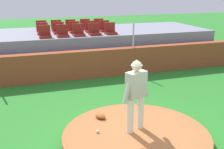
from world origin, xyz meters
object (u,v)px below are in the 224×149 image
stadium_chair_0 (45,34)px  stadium_chair_3 (94,31)px  stadium_chair_5 (43,31)px  stadium_chair_10 (42,28)px  stadium_chair_9 (105,28)px  stadium_chair_14 (99,26)px  stadium_chair_1 (63,33)px  stadium_chair_6 (59,30)px  pitcher (136,90)px  stadium_chair_11 (57,27)px  fielding_glove (101,116)px  stadium_chair_12 (71,27)px  stadium_chair_7 (75,29)px  stadium_chair_8 (91,29)px  stadium_chair_2 (78,32)px  baseball (98,131)px  stadium_chair_4 (110,31)px  stadium_chair_13 (85,26)px

stadium_chair_0 → stadium_chair_3: (2.09, 0.03, 0.00)m
stadium_chair_5 → stadium_chair_10: (0.02, 0.91, 0.00)m
stadium_chair_3 → stadium_chair_9: bearing=-129.3°
stadium_chair_3 → stadium_chair_14: 1.90m
stadium_chair_1 → stadium_chair_6: same height
stadium_chair_1 → stadium_chair_10: same height
pitcher → stadium_chair_9: bearing=56.4°
stadium_chair_11 → stadium_chair_0: bearing=68.6°
stadium_chair_14 → stadium_chair_9: bearing=91.0°
stadium_chair_0 → stadium_chair_10: 1.82m
fielding_glove → stadium_chair_10: 7.27m
stadium_chair_12 → stadium_chair_14: 1.41m
fielding_glove → stadium_chair_3: (1.25, 5.30, 1.40)m
stadium_chair_7 → stadium_chair_9: size_ratio=1.00×
stadium_chair_5 → stadium_chair_14: 2.94m
stadium_chair_6 → stadium_chair_8: (1.46, 0.01, 0.00)m
stadium_chair_0 → stadium_chair_3: same height
fielding_glove → stadium_chair_9: 6.64m
stadium_chair_6 → stadium_chair_8: bearing=-179.7°
stadium_chair_6 → stadium_chair_2: bearing=128.0°
pitcher → baseball: bearing=148.6°
fielding_glove → stadium_chair_7: bearing=144.6°
baseball → stadium_chair_1: stadium_chair_1 is taller
stadium_chair_8 → stadium_chair_14: bearing=-126.6°
stadium_chair_4 → stadium_chair_5: 2.95m
fielding_glove → stadium_chair_5: 6.40m
stadium_chair_7 → stadium_chair_10: bearing=-32.3°
stadium_chair_3 → stadium_chair_13: size_ratio=1.00×
stadium_chair_3 → fielding_glove: bearing=76.7°
stadium_chair_0 → stadium_chair_8: size_ratio=1.00×
pitcher → stadium_chair_3: size_ratio=3.46×
stadium_chair_1 → stadium_chair_9: size_ratio=1.00×
fielding_glove → stadium_chair_8: size_ratio=0.60×
stadium_chair_14 → stadium_chair_10: bearing=-0.4°
stadium_chair_3 → stadium_chair_7: 1.14m
stadium_chair_10 → stadium_chair_14: size_ratio=1.00×
stadium_chair_4 → stadium_chair_8: same height
stadium_chair_8 → stadium_chair_10: 2.31m
stadium_chair_0 → stadium_chair_1: same height
pitcher → stadium_chair_8: 7.09m
stadium_chair_11 → stadium_chair_13: 1.41m
stadium_chair_4 → fielding_glove: bearing=69.6°
pitcher → stadium_chair_3: (0.64, 6.15, 0.46)m
fielding_glove → stadium_chair_10: (-0.82, 7.09, 1.40)m
stadium_chair_4 → stadium_chair_10: 3.31m
stadium_chair_4 → stadium_chair_11: size_ratio=1.00×
stadium_chair_13 → stadium_chair_12: bearing=3.5°
stadium_chair_0 → stadium_chair_11: (0.71, 1.80, 0.00)m
stadium_chair_0 → pitcher: bearing=103.4°
stadium_chair_4 → stadium_chair_9: (-0.00, 0.87, 0.00)m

